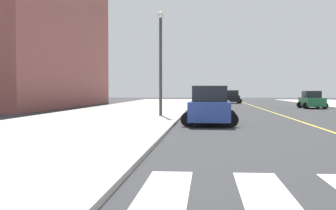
{
  "coord_description": "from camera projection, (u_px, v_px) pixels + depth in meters",
  "views": [
    {
      "loc": [
        -5.55,
        -3.77,
        1.84
      ],
      "look_at": [
        -8.23,
        26.92,
        0.81
      ],
      "focal_mm": 46.9,
      "sensor_mm": 36.0,
      "label": 1
    }
  ],
  "objects": [
    {
      "name": "sidewalk_kerb_west",
      "position": [
        86.0,
        122.0,
        24.31
      ],
      "size": [
        10.0,
        120.0,
        0.15
      ],
      "primitive_type": "cube",
      "color": "#B2ADA3",
      "rests_on": "ground"
    },
    {
      "name": "lane_divider_paint",
      "position": [
        263.0,
        109.0,
        43.16
      ],
      "size": [
        0.16,
        80.0,
        0.01
      ],
      "primitive_type": "cube",
      "color": "yellow",
      "rests_on": "ground"
    },
    {
      "name": "low_rise_brick_west",
      "position": [
        8.0,
        20.0,
        50.15
      ],
      "size": [
        16.0,
        32.0,
        19.87
      ],
      "primitive_type": "cube",
      "color": "#904B46",
      "rests_on": "ground"
    },
    {
      "name": "car_green_nearest",
      "position": [
        312.0,
        100.0,
        44.74
      ],
      "size": [
        2.57,
        4.06,
        1.79
      ],
      "rotation": [
        0.0,
        0.0,
        3.17
      ],
      "color": "#236B42",
      "rests_on": "ground"
    },
    {
      "name": "car_black_second",
      "position": [
        232.0,
        97.0,
        63.01
      ],
      "size": [
        2.63,
        4.19,
        1.87
      ],
      "rotation": [
        0.0,
        0.0,
        0.01
      ],
      "color": "black",
      "rests_on": "ground"
    },
    {
      "name": "car_blue_third",
      "position": [
        210.0,
        107.0,
        23.27
      ],
      "size": [
        2.99,
        4.7,
        2.07
      ],
      "rotation": [
        0.0,
        0.0,
        -0.03
      ],
      "color": "#2D479E",
      "rests_on": "ground"
    },
    {
      "name": "car_red_fifth",
      "position": [
        211.0,
        103.0,
        35.78
      ],
      "size": [
        2.35,
        3.76,
        1.68
      ],
      "rotation": [
        0.0,
        0.0,
        0.01
      ],
      "color": "red",
      "rests_on": "ground"
    },
    {
      "name": "street_lamp",
      "position": [
        161.0,
        54.0,
        29.38
      ],
      "size": [
        0.44,
        0.44,
        6.96
      ],
      "color": "#38383D",
      "rests_on": "sidewalk_kerb_west"
    }
  ]
}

